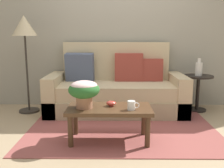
{
  "coord_description": "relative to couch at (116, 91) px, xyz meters",
  "views": [
    {
      "loc": [
        -0.1,
        -3.15,
        1.2
      ],
      "look_at": [
        -0.13,
        0.19,
        0.56
      ],
      "focal_mm": 41.05,
      "sensor_mm": 36.0,
      "label": 1
    }
  ],
  "objects": [
    {
      "name": "ground_plane",
      "position": [
        0.08,
        -0.82,
        -0.34
      ],
      "size": [
        14.0,
        14.0,
        0.0
      ],
      "primitive_type": "plane",
      "color": "tan"
    },
    {
      "name": "wall_back",
      "position": [
        0.08,
        0.46,
        1.02
      ],
      "size": [
        6.4,
        0.12,
        2.72
      ],
      "primitive_type": "cube",
      "color": "gray",
      "rests_on": "ground"
    },
    {
      "name": "area_rug",
      "position": [
        0.08,
        -0.64,
        -0.33
      ],
      "size": [
        2.4,
        1.98,
        0.01
      ],
      "primitive_type": "cube",
      "color": "#994C47",
      "rests_on": "ground"
    },
    {
      "name": "couch",
      "position": [
        0.0,
        0.0,
        0.0
      ],
      "size": [
        2.12,
        0.86,
        1.09
      ],
      "color": "tan",
      "rests_on": "ground"
    },
    {
      "name": "coffee_table",
      "position": [
        -0.08,
        -1.18,
        0.0
      ],
      "size": [
        0.95,
        0.48,
        0.4
      ],
      "color": "#442D1B",
      "rests_on": "ground"
    },
    {
      "name": "side_table",
      "position": [
        1.32,
        0.06,
        0.06
      ],
      "size": [
        0.46,
        0.46,
        0.58
      ],
      "color": "black",
      "rests_on": "ground"
    },
    {
      "name": "floor_lamp",
      "position": [
        -1.39,
        -0.03,
        0.9
      ],
      "size": [
        0.37,
        0.37,
        1.5
      ],
      "color": "#2D2823",
      "rests_on": "ground"
    },
    {
      "name": "potted_plant",
      "position": [
        -0.36,
        -1.21,
        0.26
      ],
      "size": [
        0.35,
        0.35,
        0.31
      ],
      "color": "#A36B4C",
      "rests_on": "coffee_table"
    },
    {
      "name": "coffee_mug",
      "position": [
        0.17,
        -1.28,
        0.11
      ],
      "size": [
        0.13,
        0.09,
        0.1
      ],
      "color": "white",
      "rests_on": "coffee_table"
    },
    {
      "name": "snack_bowl",
      "position": [
        -0.06,
        -1.13,
        0.1
      ],
      "size": [
        0.11,
        0.11,
        0.06
      ],
      "color": "#B2382D",
      "rests_on": "coffee_table"
    },
    {
      "name": "table_vase",
      "position": [
        1.31,
        0.04,
        0.35
      ],
      "size": [
        0.11,
        0.11,
        0.27
      ],
      "color": "silver",
      "rests_on": "side_table"
    }
  ]
}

